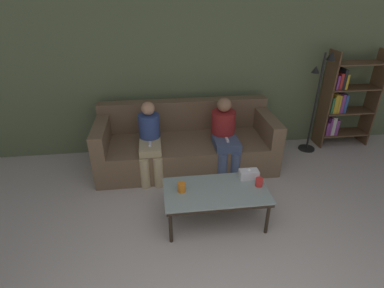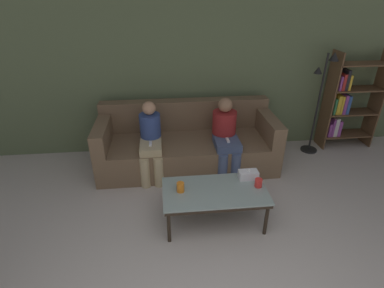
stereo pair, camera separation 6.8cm
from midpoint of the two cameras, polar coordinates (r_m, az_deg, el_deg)
wall_back at (r=4.65m, az=-1.26°, el=13.98°), size 12.00×0.06×2.60m
couch at (r=4.47m, az=-0.50°, el=-0.06°), size 2.55×1.00×0.90m
coffee_table at (r=3.35m, az=4.94°, el=-9.32°), size 1.14×0.62×0.44m
cup_near_left at (r=3.43m, az=13.11°, el=-7.23°), size 0.08×0.08×0.10m
cup_near_right at (r=3.26m, az=-1.61°, el=-8.23°), size 0.08×0.08×0.11m
tissue_box at (r=3.53m, az=11.22°, el=-5.76°), size 0.22×0.12×0.13m
bookshelf at (r=5.46m, az=27.53°, el=6.93°), size 0.85×0.32×1.57m
standing_lamp at (r=5.00m, az=23.71°, el=8.75°), size 0.31×0.26×1.59m
seated_person_left_end at (r=4.13m, az=-7.42°, el=0.91°), size 0.31×0.64×1.05m
seated_person_mid_left at (r=4.23m, az=6.86°, el=1.91°), size 0.34×0.68×1.06m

